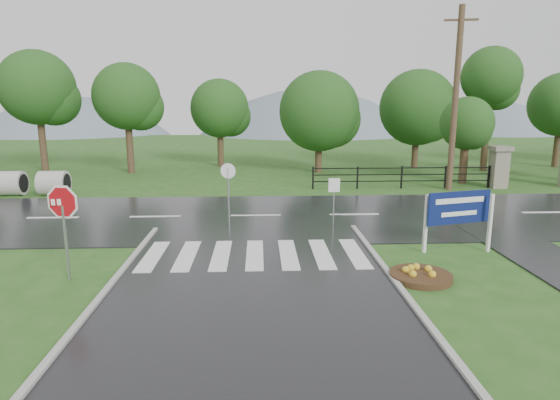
{
  "coord_description": "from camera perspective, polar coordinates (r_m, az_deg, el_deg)",
  "views": [
    {
      "loc": [
        0.14,
        -8.31,
        4.47
      ],
      "look_at": [
        0.8,
        6.0,
        1.5
      ],
      "focal_mm": 30.0,
      "sensor_mm": 36.0,
      "label": 1
    }
  ],
  "objects": [
    {
      "name": "reg_sign_small",
      "position": [
        16.94,
        6.6,
        0.95
      ],
      "size": [
        0.41,
        0.05,
        1.84
      ],
      "color": "#939399",
      "rests_on": "ground"
    },
    {
      "name": "walkway",
      "position": [
        15.53,
        30.3,
        -6.67
      ],
      "size": [
        2.2,
        11.0,
        0.04
      ],
      "primitive_type": "cube",
      "color": "#252528",
      "rests_on": "ground"
    },
    {
      "name": "ground",
      "position": [
        9.44,
        -3.32,
        -16.59
      ],
      "size": [
        120.0,
        120.0,
        0.0
      ],
      "primitive_type": "plane",
      "color": "#27511B",
      "rests_on": "ground"
    },
    {
      "name": "hills",
      "position": [
        76.06,
        -0.0,
        -3.53
      ],
      "size": [
        102.0,
        48.0,
        48.0
      ],
      "color": "slate",
      "rests_on": "ground"
    },
    {
      "name": "crosswalk",
      "position": [
        14.02,
        -3.09,
        -6.64
      ],
      "size": [
        6.5,
        2.8,
        0.02
      ],
      "color": "silver",
      "rests_on": "ground"
    },
    {
      "name": "flower_bed",
      "position": [
        12.77,
        16.76,
        -8.73
      ],
      "size": [
        1.6,
        1.6,
        0.32
      ],
      "color": "#332111",
      "rests_on": "ground"
    },
    {
      "name": "entrance_tree_left",
      "position": [
        28.31,
        21.8,
        8.61
      ],
      "size": [
        2.93,
        2.93,
        4.85
      ],
      "color": "#3D2B1C",
      "rests_on": "ground"
    },
    {
      "name": "treeline",
      "position": [
        32.63,
        -1.09,
        3.84
      ],
      "size": [
        83.2,
        5.2,
        10.0
      ],
      "color": "#1A4415",
      "rests_on": "ground"
    },
    {
      "name": "main_road",
      "position": [
        18.85,
        -2.98,
        -2.02
      ],
      "size": [
        90.0,
        8.0,
        0.04
      ],
      "primitive_type": "cube",
      "color": "black",
      "rests_on": "ground"
    },
    {
      "name": "fence_west",
      "position": [
        25.74,
        14.62,
        2.97
      ],
      "size": [
        9.58,
        0.08,
        1.2
      ],
      "color": "black",
      "rests_on": "ground"
    },
    {
      "name": "utility_pole_east",
      "position": [
        25.82,
        20.6,
        11.44
      ],
      "size": [
        1.62,
        0.42,
        9.2
      ],
      "color": "#473523",
      "rests_on": "ground"
    },
    {
      "name": "stop_sign",
      "position": [
        12.9,
        -24.93,
        -1.14
      ],
      "size": [
        1.14,
        0.32,
        2.64
      ],
      "color": "#939399",
      "rests_on": "ground"
    },
    {
      "name": "reg_sign_round",
      "position": [
        16.87,
        -6.3,
        1.48
      ],
      "size": [
        0.54,
        0.17,
        2.39
      ],
      "color": "#939399",
      "rests_on": "ground"
    },
    {
      "name": "pillar_west",
      "position": [
        27.69,
        25.12,
        3.78
      ],
      "size": [
        1.0,
        1.0,
        2.24
      ],
      "color": "gray",
      "rests_on": "ground"
    },
    {
      "name": "estate_billboard",
      "position": [
        15.06,
        20.98,
        -1.21
      ],
      "size": [
        2.1,
        0.62,
        1.89
      ],
      "color": "silver",
      "rests_on": "ground"
    }
  ]
}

